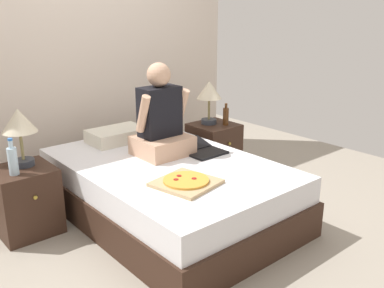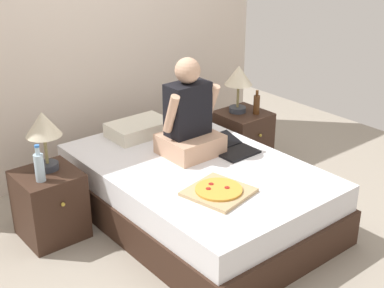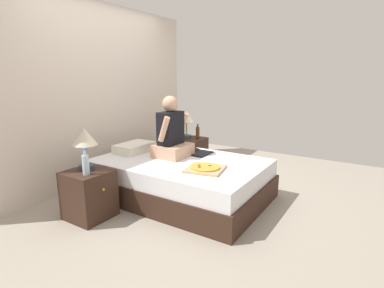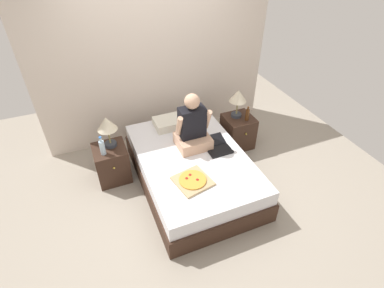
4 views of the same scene
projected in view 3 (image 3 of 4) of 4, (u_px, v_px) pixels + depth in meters
name	position (u px, v px, depth m)	size (l,w,h in m)	color
ground_plane	(181.00, 196.00, 3.84)	(5.64, 5.64, 0.00)	#9E9384
wall_back	(100.00, 94.00, 4.30)	(3.64, 0.12, 2.50)	beige
bed	(181.00, 179.00, 3.79)	(1.39, 2.08, 0.49)	#382319
nightstand_left	(89.00, 194.00, 3.23)	(0.44, 0.47, 0.53)	#382319
lamp_on_left_nightstand	(85.00, 140.00, 3.15)	(0.26, 0.26, 0.45)	#333842
water_bottle	(86.00, 164.00, 3.03)	(0.07, 0.07, 0.28)	silver
nightstand_right	(190.00, 154.00, 4.87)	(0.44, 0.47, 0.53)	#382319
lamp_on_right_nightstand	(186.00, 118.00, 4.74)	(0.26, 0.26, 0.45)	#333842
beer_bottle	(198.00, 132.00, 4.80)	(0.06, 0.06, 0.23)	#512D14
pillow	(134.00, 148.00, 4.11)	(0.52, 0.34, 0.12)	silver
person_seated	(172.00, 135.00, 3.84)	(0.47, 0.40, 0.78)	tan
laptop	(196.00, 152.00, 4.04)	(0.32, 0.42, 0.07)	black
pizza_box	(205.00, 168.00, 3.33)	(0.47, 0.47, 0.05)	tan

